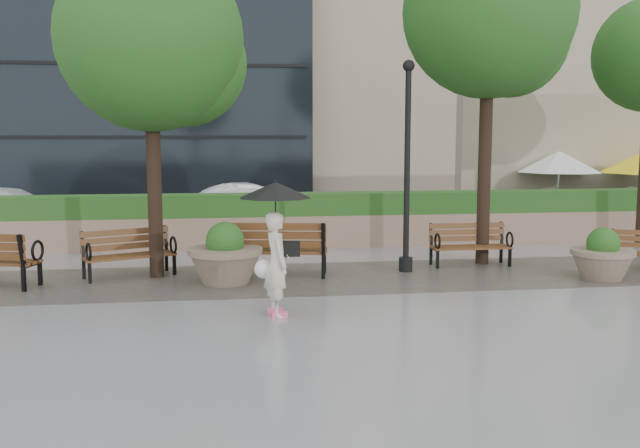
{
  "coord_description": "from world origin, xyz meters",
  "views": [
    {
      "loc": [
        -2.64,
        -10.67,
        2.83
      ],
      "look_at": [
        -0.73,
        2.81,
        1.1
      ],
      "focal_mm": 40.0,
      "sensor_mm": 36.0,
      "label": 1
    }
  ],
  "objects": [
    {
      "name": "tree_1",
      "position": [
        3.19,
        4.13,
        5.23
      ],
      "size": [
        3.68,
        3.62,
        7.18
      ],
      "color": "black",
      "rests_on": "ground"
    },
    {
      "name": "car_right",
      "position": [
        -1.62,
        10.23,
        0.68
      ],
      "size": [
        4.34,
        2.12,
        1.37
      ],
      "primitive_type": "imported",
      "rotation": [
        0.0,
        0.0,
        1.74
      ],
      "color": "white",
      "rests_on": "ground"
    },
    {
      "name": "patio_umb_white",
      "position": [
        7.32,
        9.23,
        1.99
      ],
      "size": [
        2.5,
        2.5,
        2.3
      ],
      "color": "black",
      "rests_on": "ground"
    },
    {
      "name": "pedestrian",
      "position": [
        -1.78,
        0.24,
        1.27
      ],
      "size": [
        1.14,
        1.14,
        2.08
      ],
      "rotation": [
        0.0,
        0.0,
        1.77
      ],
      "color": "beige",
      "rests_on": "ground"
    },
    {
      "name": "lamppost",
      "position": [
        1.14,
        3.4,
        1.9
      ],
      "size": [
        0.28,
        0.28,
        4.29
      ],
      "color": "black",
      "rests_on": "ground"
    },
    {
      "name": "bench_2",
      "position": [
        -1.56,
        3.32,
        0.33
      ],
      "size": [
        2.17,
        1.19,
        1.1
      ],
      "rotation": [
        0.0,
        0.0,
        2.95
      ],
      "color": "brown",
      "rests_on": "ground"
    },
    {
      "name": "planter_left",
      "position": [
        -2.55,
        2.74,
        0.46
      ],
      "size": [
        1.41,
        1.41,
        1.18
      ],
      "color": "#7F6B56",
      "rests_on": "ground"
    },
    {
      "name": "ground",
      "position": [
        0.0,
        0.0,
        0.0
      ],
      "size": [
        100.0,
        100.0,
        0.0
      ],
      "primitive_type": "plane",
      "color": "gray",
      "rests_on": "ground"
    },
    {
      "name": "bench_1",
      "position": [
        -4.43,
        3.61,
        0.28
      ],
      "size": [
        1.87,
        1.32,
        0.94
      ],
      "rotation": [
        0.0,
        0.0,
        0.4
      ],
      "color": "brown",
      "rests_on": "ground"
    },
    {
      "name": "hedge_wall",
      "position": [
        0.0,
        7.0,
        0.66
      ],
      "size": [
        24.0,
        0.8,
        1.35
      ],
      "color": "#93725F",
      "rests_on": "ground"
    },
    {
      "name": "planter_right",
      "position": [
        4.74,
        2.11,
        0.4
      ],
      "size": [
        1.22,
        1.22,
        1.02
      ],
      "color": "#7F6B56",
      "rests_on": "ground"
    },
    {
      "name": "bench_3",
      "position": [
        2.68,
        3.83,
        0.27
      ],
      "size": [
        1.7,
        0.68,
        0.9
      ],
      "rotation": [
        0.0,
        0.0,
        0.01
      ],
      "color": "brown",
      "rests_on": "ground"
    },
    {
      "name": "cafe_wall",
      "position": [
        9.5,
        10.0,
        2.0
      ],
      "size": [
        10.0,
        0.6,
        4.0
      ],
      "primitive_type": "cube",
      "color": "tan",
      "rests_on": "ground"
    },
    {
      "name": "cafe_hedge",
      "position": [
        9.0,
        7.8,
        0.45
      ],
      "size": [
        8.0,
        0.5,
        0.9
      ],
      "primitive_type": "cube",
      "color": "#214918",
      "rests_on": "ground"
    },
    {
      "name": "tree_0",
      "position": [
        -3.74,
        3.62,
        4.51
      ],
      "size": [
        3.63,
        3.56,
        6.42
      ],
      "color": "black",
      "rests_on": "ground"
    },
    {
      "name": "cobble_strip",
      "position": [
        0.0,
        3.0,
        0.01
      ],
      "size": [
        28.0,
        3.2,
        0.01
      ],
      "primitive_type": "cube",
      "color": "#383330",
      "rests_on": "ground"
    },
    {
      "name": "car_left",
      "position": [
        -8.53,
        10.29,
        0.66
      ],
      "size": [
        4.73,
        2.42,
        1.32
      ],
      "primitive_type": "imported",
      "rotation": [
        0.0,
        0.0,
        1.44
      ],
      "color": "white",
      "rests_on": "ground"
    },
    {
      "name": "asphalt_street",
      "position": [
        0.0,
        11.0,
        0.0
      ],
      "size": [
        40.0,
        7.0,
        0.0
      ],
      "primitive_type": "cube",
      "color": "black",
      "rests_on": "ground"
    }
  ]
}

